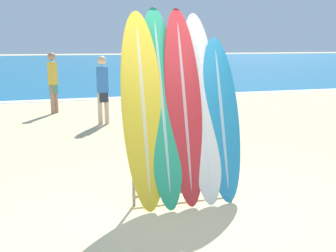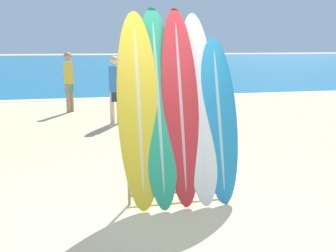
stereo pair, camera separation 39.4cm
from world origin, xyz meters
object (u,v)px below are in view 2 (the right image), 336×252
object	(u,v)px
person_mid_beach	(69,80)
surfboard_slot_3	(199,107)
surfboard_rack	(181,168)
person_near_water	(115,87)
surfboard_slot_0	(139,109)
surfboard_slot_4	(219,119)
surfboard_slot_2	(180,106)
surfboard_slot_1	(158,106)

from	to	relation	value
person_mid_beach	surfboard_slot_3	bearing A→B (deg)	-133.40
surfboard_rack	person_near_water	world-z (taller)	person_near_water
surfboard_slot_0	person_near_water	xyz separation A→B (m)	(0.15, 5.32, -0.28)
surfboard_rack	surfboard_slot_4	size ratio (longest dim) A/B	0.66
surfboard_rack	surfboard_slot_0	bearing A→B (deg)	170.29
surfboard_slot_2	person_mid_beach	bearing A→B (deg)	102.26
surfboard_slot_0	surfboard_slot_4	distance (m)	1.08
surfboard_slot_1	surfboard_slot_2	world-z (taller)	surfboard_slot_1
surfboard_rack	surfboard_slot_4	distance (m)	0.82
person_near_water	surfboard_slot_1	bearing A→B (deg)	76.66
surfboard_rack	surfboard_slot_2	world-z (taller)	surfboard_slot_2
surfboard_slot_3	person_mid_beach	bearing A→B (deg)	104.19
surfboard_slot_3	surfboard_slot_0	bearing A→B (deg)	-178.66
surfboard_slot_2	surfboard_slot_3	distance (m)	0.26
surfboard_slot_0	person_near_water	world-z (taller)	surfboard_slot_0
surfboard_slot_2	person_mid_beach	xyz separation A→B (m)	(-1.61, 7.42, -0.28)
surfboard_slot_3	person_near_water	bearing A→B (deg)	97.12
surfboard_slot_2	person_near_water	distance (m)	5.34
surfboard_slot_1	surfboard_slot_3	bearing A→B (deg)	-1.12
surfboard_slot_2	surfboard_slot_4	world-z (taller)	surfboard_slot_2
surfboard_rack	surfboard_slot_0	xyz separation A→B (m)	(-0.54, 0.09, 0.79)
person_near_water	person_mid_beach	size ratio (longest dim) A/B	0.97
surfboard_slot_3	surfboard_slot_4	distance (m)	0.31
surfboard_slot_2	surfboard_slot_3	world-z (taller)	surfboard_slot_2
surfboard_slot_0	surfboard_slot_3	bearing A→B (deg)	1.34
surfboard_slot_0	surfboard_slot_3	size ratio (longest dim) A/B	1.00
surfboard_slot_3	person_mid_beach	xyz separation A→B (m)	(-1.87, 7.40, -0.25)
surfboard_slot_2	person_near_water	world-z (taller)	surfboard_slot_2
surfboard_slot_4	surfboard_slot_2	bearing A→B (deg)	175.28
surfboard_slot_4	person_mid_beach	size ratio (longest dim) A/B	1.19
surfboard_slot_2	person_mid_beach	size ratio (longest dim) A/B	1.40
surfboard_slot_1	surfboard_slot_4	bearing A→B (deg)	-4.98
surfboard_slot_1	surfboard_slot_4	world-z (taller)	surfboard_slot_1
surfboard_rack	surfboard_slot_3	bearing A→B (deg)	22.46
surfboard_rack	surfboard_slot_1	xyz separation A→B (m)	(-0.28, 0.12, 0.83)
surfboard_slot_2	surfboard_slot_0	bearing A→B (deg)	-179.80
surfboard_slot_1	person_mid_beach	size ratio (longest dim) A/B	1.41
surfboard_slot_4	surfboard_rack	bearing A→B (deg)	-174.42
surfboard_slot_1	surfboard_slot_2	distance (m)	0.29
surfboard_slot_1	person_mid_beach	distance (m)	7.51
surfboard_slot_1	surfboard_slot_3	size ratio (longest dim) A/B	1.03
surfboard_slot_3	surfboard_slot_4	world-z (taller)	surfboard_slot_3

